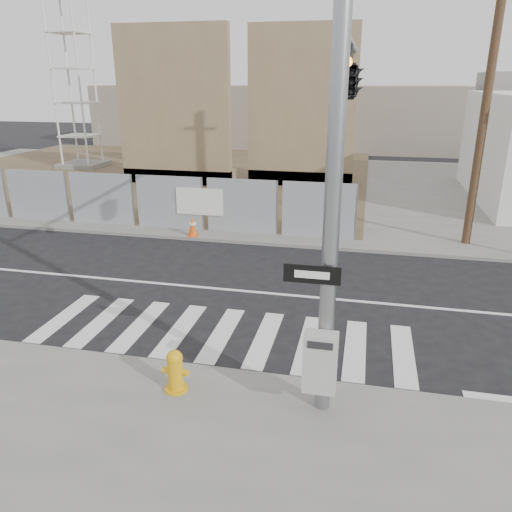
% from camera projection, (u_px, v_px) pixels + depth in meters
% --- Properties ---
extents(ground, '(100.00, 100.00, 0.00)m').
position_uv_depth(ground, '(247.00, 291.00, 13.66)').
color(ground, black).
rests_on(ground, ground).
extents(sidewalk_far, '(50.00, 20.00, 0.12)m').
position_uv_depth(sidewalk_far, '(309.00, 187.00, 26.52)').
color(sidewalk_far, slate).
rests_on(sidewalk_far, ground).
extents(signal_pole, '(0.96, 5.87, 7.00)m').
position_uv_depth(signal_pole, '(346.00, 118.00, 9.67)').
color(signal_pole, gray).
rests_on(signal_pole, sidewalk_near).
extents(chain_link_fence, '(24.60, 0.04, 2.00)m').
position_uv_depth(chain_link_fence, '(33.00, 195.00, 19.94)').
color(chain_link_fence, gray).
rests_on(chain_link_fence, sidewalk_far).
extents(concrete_wall_left, '(6.00, 1.30, 8.00)m').
position_uv_depth(concrete_wall_left, '(175.00, 122.00, 26.00)').
color(concrete_wall_left, '#786548').
rests_on(concrete_wall_left, sidewalk_far).
extents(concrete_wall_right, '(5.50, 1.30, 8.00)m').
position_uv_depth(concrete_wall_right, '(301.00, 123.00, 25.59)').
color(concrete_wall_right, '#786548').
rests_on(concrete_wall_right, sidewalk_far).
extents(crane_tower, '(2.60, 2.60, 18.15)m').
position_uv_depth(crane_tower, '(66.00, 16.00, 29.36)').
color(crane_tower, slate).
rests_on(crane_tower, sidewalk_far).
extents(utility_pole_right, '(1.60, 0.28, 10.00)m').
position_uv_depth(utility_pole_right, '(488.00, 89.00, 15.65)').
color(utility_pole_right, brown).
rests_on(utility_pole_right, sidewalk_far).
extents(fire_hydrant, '(0.51, 0.49, 0.81)m').
position_uv_depth(fire_hydrant, '(175.00, 371.00, 9.01)').
color(fire_hydrant, '#D89B0C').
rests_on(fire_hydrant, sidewalk_near).
extents(traffic_cone_b, '(0.49, 0.49, 0.73)m').
position_uv_depth(traffic_cone_b, '(25.00, 207.00, 20.75)').
color(traffic_cone_b, orange).
rests_on(traffic_cone_b, sidewalk_far).
extents(traffic_cone_c, '(0.39, 0.39, 0.63)m').
position_uv_depth(traffic_cone_c, '(166.00, 217.00, 19.46)').
color(traffic_cone_c, '#FF650D').
rests_on(traffic_cone_c, sidewalk_far).
extents(traffic_cone_d, '(0.46, 0.46, 0.70)m').
position_uv_depth(traffic_cone_d, '(192.00, 227.00, 18.01)').
color(traffic_cone_d, '#EE4E0C').
rests_on(traffic_cone_d, sidewalk_far).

